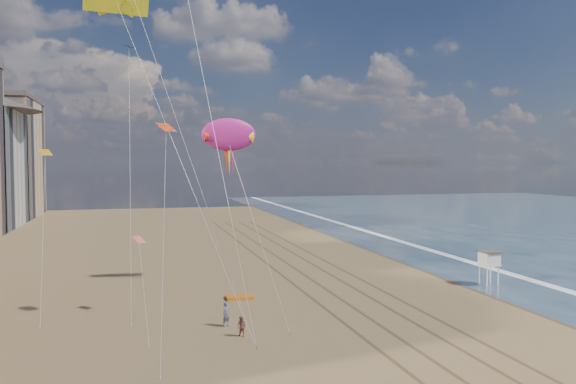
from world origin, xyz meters
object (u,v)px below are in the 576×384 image
object	(u,v)px
grounded_kite	(239,297)
kite_flyer_a	(226,314)
show_kite	(229,135)
kite_flyer_b	(242,327)
lifeguard_stand	(489,259)

from	to	relation	value
grounded_kite	kite_flyer_a	distance (m)	8.63
show_kite	kite_flyer_b	bearing A→B (deg)	-96.50
lifeguard_stand	kite_flyer_a	size ratio (longest dim) A/B	1.84
grounded_kite	kite_flyer_b	size ratio (longest dim) A/B	1.60
show_kite	kite_flyer_a	size ratio (longest dim) A/B	12.08
show_kite	kite_flyer_a	bearing A→B (deg)	-100.23
kite_flyer_b	kite_flyer_a	bearing A→B (deg)	146.81
grounded_kite	kite_flyer_b	distance (m)	11.19
kite_flyer_a	show_kite	bearing A→B (deg)	48.20
grounded_kite	kite_flyer_b	world-z (taller)	kite_flyer_b
lifeguard_stand	kite_flyer_b	distance (m)	28.71
grounded_kite	kite_flyer_a	size ratio (longest dim) A/B	1.26
lifeguard_stand	kite_flyer_a	bearing A→B (deg)	-165.33
show_kite	lifeguard_stand	bearing A→B (deg)	-16.21
kite_flyer_b	grounded_kite	bearing A→B (deg)	124.51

